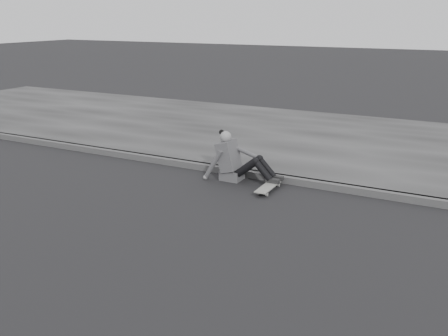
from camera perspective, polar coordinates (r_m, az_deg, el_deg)
The scene contains 5 objects.
ground at distance 7.00m, azimuth -7.85°, elevation -6.58°, with size 80.00×80.00×0.00m, color black.
curb at distance 9.06m, azimuth 1.44°, elevation -0.42°, with size 24.00×0.16×0.12m, color #434343.
sidewalk at distance 11.76m, azimuth 7.86°, elevation 3.54°, with size 24.00×6.00×0.12m, color #323232.
skateboard at distance 8.29m, azimuth 5.14°, elevation -2.12°, with size 0.20×0.78×0.09m.
seated_woman at distance 8.69m, azimuth 1.32°, elevation 0.88°, with size 1.38×0.46×0.88m.
Camera 1 is at (3.74, -5.21, 2.80)m, focal length 40.00 mm.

